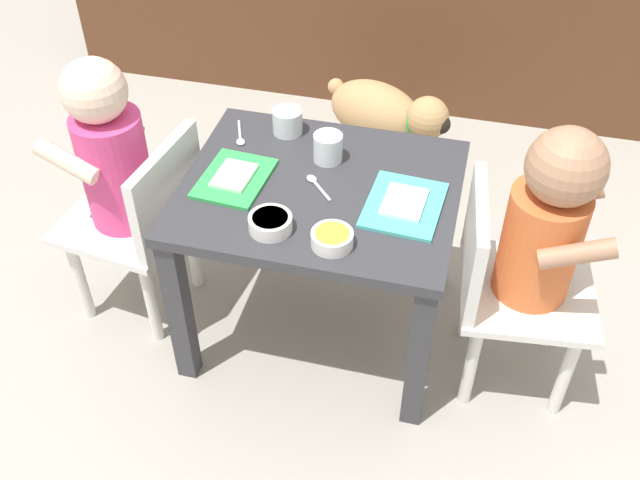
{
  "coord_description": "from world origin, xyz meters",
  "views": [
    {
      "loc": [
        0.3,
        -1.2,
        1.41
      ],
      "look_at": [
        0.0,
        0.0,
        0.29
      ],
      "focal_mm": 41.43,
      "sensor_mm": 36.0,
      "label": 1
    }
  ],
  "objects_px": {
    "dog": "(383,114)",
    "cereal_bowl_left_side": "(332,238)",
    "water_cup_right": "(288,123)",
    "spoon_by_left_tray": "(317,185)",
    "spoon_by_right_tray": "(240,136)",
    "dining_table": "(320,215)",
    "seated_child_right": "(537,236)",
    "food_tray_left": "(234,178)",
    "seated_child_left": "(119,168)",
    "cereal_bowl_right_side": "(270,223)",
    "food_tray_right": "(404,204)",
    "water_cup_left": "(328,149)"
  },
  "relations": [
    {
      "from": "water_cup_right",
      "to": "spoon_by_left_tray",
      "type": "xyz_separation_m",
      "value": [
        0.12,
        -0.18,
        -0.02
      ]
    },
    {
      "from": "seated_child_right",
      "to": "spoon_by_right_tray",
      "type": "relative_size",
      "value": 6.95
    },
    {
      "from": "water_cup_right",
      "to": "spoon_by_right_tray",
      "type": "bearing_deg",
      "value": -155.7
    },
    {
      "from": "cereal_bowl_right_side",
      "to": "spoon_by_right_tray",
      "type": "xyz_separation_m",
      "value": [
        -0.16,
        0.29,
        -0.01
      ]
    },
    {
      "from": "cereal_bowl_right_side",
      "to": "spoon_by_right_tray",
      "type": "bearing_deg",
      "value": 119.17
    },
    {
      "from": "dining_table",
      "to": "dog",
      "type": "distance_m",
      "value": 0.7
    },
    {
      "from": "food_tray_right",
      "to": "spoon_by_right_tray",
      "type": "bearing_deg",
      "value": 158.86
    },
    {
      "from": "cereal_bowl_left_side",
      "to": "spoon_by_right_tray",
      "type": "relative_size",
      "value": 0.85
    },
    {
      "from": "food_tray_right",
      "to": "seated_child_right",
      "type": "bearing_deg",
      "value": -2.06
    },
    {
      "from": "seated_child_right",
      "to": "food_tray_left",
      "type": "xyz_separation_m",
      "value": [
        -0.64,
        0.01,
        0.02
      ]
    },
    {
      "from": "water_cup_left",
      "to": "spoon_by_right_tray",
      "type": "relative_size",
      "value": 0.67
    },
    {
      "from": "dog",
      "to": "spoon_by_right_tray",
      "type": "bearing_deg",
      "value": -114.72
    },
    {
      "from": "cereal_bowl_left_side",
      "to": "cereal_bowl_right_side",
      "type": "xyz_separation_m",
      "value": [
        -0.13,
        0.01,
        0.0
      ]
    },
    {
      "from": "water_cup_right",
      "to": "cereal_bowl_left_side",
      "type": "xyz_separation_m",
      "value": [
        0.19,
        -0.35,
        -0.01
      ]
    },
    {
      "from": "water_cup_right",
      "to": "cereal_bowl_right_side",
      "type": "distance_m",
      "value": 0.34
    },
    {
      "from": "dog",
      "to": "cereal_bowl_right_side",
      "type": "xyz_separation_m",
      "value": [
        -0.09,
        -0.83,
        0.25
      ]
    },
    {
      "from": "food_tray_left",
      "to": "cereal_bowl_right_side",
      "type": "xyz_separation_m",
      "value": [
        0.12,
        -0.13,
        0.01
      ]
    },
    {
      "from": "food_tray_right",
      "to": "spoon_by_left_tray",
      "type": "relative_size",
      "value": 2.4
    },
    {
      "from": "seated_child_right",
      "to": "food_tray_right",
      "type": "height_order",
      "value": "seated_child_right"
    },
    {
      "from": "seated_child_right",
      "to": "cereal_bowl_left_side",
      "type": "bearing_deg",
      "value": -160.3
    },
    {
      "from": "seated_child_left",
      "to": "food_tray_left",
      "type": "relative_size",
      "value": 3.64
    },
    {
      "from": "dining_table",
      "to": "food_tray_right",
      "type": "xyz_separation_m",
      "value": [
        0.18,
        -0.02,
        0.09
      ]
    },
    {
      "from": "seated_child_left",
      "to": "cereal_bowl_left_side",
      "type": "height_order",
      "value": "seated_child_left"
    },
    {
      "from": "dog",
      "to": "food_tray_left",
      "type": "xyz_separation_m",
      "value": [
        -0.21,
        -0.7,
        0.24
      ]
    },
    {
      "from": "seated_child_right",
      "to": "dog",
      "type": "distance_m",
      "value": 0.86
    },
    {
      "from": "cereal_bowl_left_side",
      "to": "dog",
      "type": "bearing_deg",
      "value": 92.82
    },
    {
      "from": "food_tray_left",
      "to": "water_cup_right",
      "type": "xyz_separation_m",
      "value": [
        0.06,
        0.2,
        0.02
      ]
    },
    {
      "from": "seated_child_left",
      "to": "water_cup_right",
      "type": "bearing_deg",
      "value": 32.11
    },
    {
      "from": "water_cup_right",
      "to": "food_tray_left",
      "type": "bearing_deg",
      "value": -106.61
    },
    {
      "from": "seated_child_left",
      "to": "cereal_bowl_right_side",
      "type": "relative_size",
      "value": 7.87
    },
    {
      "from": "dog",
      "to": "water_cup_right",
      "type": "relative_size",
      "value": 5.87
    },
    {
      "from": "water_cup_left",
      "to": "cereal_bowl_right_side",
      "type": "relative_size",
      "value": 0.74
    },
    {
      "from": "cereal_bowl_left_side",
      "to": "spoon_by_right_tray",
      "type": "distance_m",
      "value": 0.42
    },
    {
      "from": "dining_table",
      "to": "seated_child_right",
      "type": "xyz_separation_m",
      "value": [
        0.45,
        -0.03,
        0.07
      ]
    },
    {
      "from": "food_tray_left",
      "to": "cereal_bowl_left_side",
      "type": "bearing_deg",
      "value": -30.65
    },
    {
      "from": "cereal_bowl_left_side",
      "to": "seated_child_left",
      "type": "bearing_deg",
      "value": 164.52
    },
    {
      "from": "food_tray_left",
      "to": "water_cup_right",
      "type": "bearing_deg",
      "value": 73.39
    },
    {
      "from": "spoon_by_left_tray",
      "to": "water_cup_right",
      "type": "bearing_deg",
      "value": 122.69
    },
    {
      "from": "spoon_by_right_tray",
      "to": "dining_table",
      "type": "bearing_deg",
      "value": -31.07
    },
    {
      "from": "seated_child_left",
      "to": "dog",
      "type": "relative_size",
      "value": 1.68
    },
    {
      "from": "spoon_by_right_tray",
      "to": "cereal_bowl_left_side",
      "type": "bearing_deg",
      "value": -46.42
    },
    {
      "from": "seated_child_right",
      "to": "food_tray_left",
      "type": "relative_size",
      "value": 3.58
    },
    {
      "from": "dog",
      "to": "food_tray_right",
      "type": "relative_size",
      "value": 2.05
    },
    {
      "from": "seated_child_left",
      "to": "cereal_bowl_right_side",
      "type": "xyz_separation_m",
      "value": [
        0.39,
        -0.13,
        0.03
      ]
    },
    {
      "from": "dog",
      "to": "cereal_bowl_left_side",
      "type": "height_order",
      "value": "cereal_bowl_left_side"
    },
    {
      "from": "seated_child_right",
      "to": "water_cup_right",
      "type": "relative_size",
      "value": 9.72
    },
    {
      "from": "food_tray_left",
      "to": "cereal_bowl_left_side",
      "type": "distance_m",
      "value": 0.29
    },
    {
      "from": "cereal_bowl_right_side",
      "to": "food_tray_right",
      "type": "bearing_deg",
      "value": 28.68
    },
    {
      "from": "water_cup_left",
      "to": "dining_table",
      "type": "bearing_deg",
      "value": -86.07
    },
    {
      "from": "spoon_by_right_tray",
      "to": "water_cup_right",
      "type": "bearing_deg",
      "value": 24.3
    }
  ]
}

